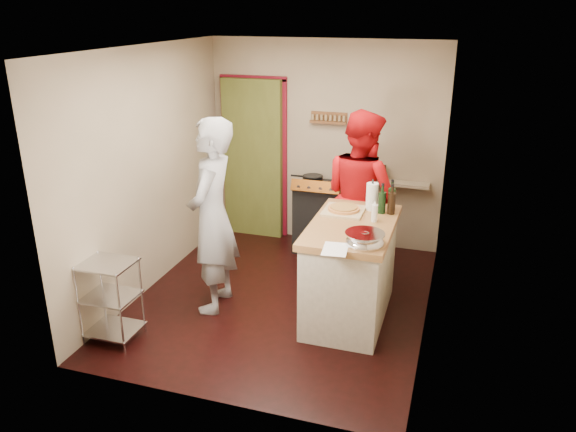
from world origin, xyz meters
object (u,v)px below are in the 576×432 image
object	(u,v)px
wire_shelving	(110,297)
island	(351,269)
person_stripe	(212,217)
person_red	(361,196)
stove	(321,216)

from	to	relation	value
wire_shelving	island	world-z (taller)	island
person_stripe	person_red	xyz separation A→B (m)	(1.27, 1.18, -0.03)
stove	island	world-z (taller)	island
wire_shelving	stove	bearing A→B (deg)	63.15
stove	wire_shelving	bearing A→B (deg)	-116.85
person_stripe	person_red	distance (m)	1.73
stove	person_red	world-z (taller)	person_red
island	stove	bearing A→B (deg)	114.56
stove	person_stripe	world-z (taller)	person_stripe
stove	person_red	xyz separation A→B (m)	(0.60, -0.58, 0.52)
wire_shelving	person_red	distance (m)	2.86
wire_shelving	island	bearing A→B (deg)	28.18
island	person_red	bearing A→B (deg)	95.87
person_stripe	person_red	size ratio (longest dim) A/B	1.03
island	wire_shelving	bearing A→B (deg)	-151.82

